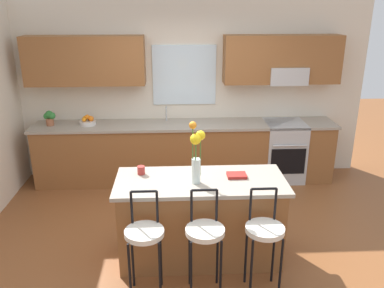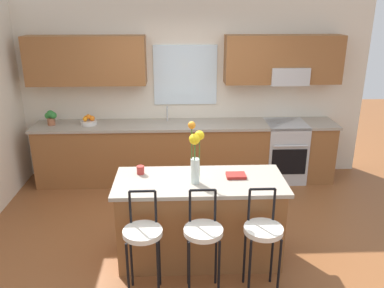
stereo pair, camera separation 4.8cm
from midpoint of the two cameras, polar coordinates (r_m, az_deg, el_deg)
name	(u,v)px [view 1 (the left image)]	position (r m, az deg, el deg)	size (l,w,h in m)	color
ground_plane	(190,239)	(4.83, -0.52, -13.50)	(14.00, 14.00, 0.00)	brown
back_wall_assembly	(186,81)	(6.13, -1.06, 9.01)	(5.60, 0.50, 2.70)	beige
counter_run	(185,152)	(6.14, -1.21, -1.10)	(4.56, 0.64, 0.92)	brown
sink_faucet	(166,112)	(6.09, -3.94, 4.57)	(0.02, 0.13, 0.23)	#B7BABC
oven_range	(283,151)	(6.35, 12.73, -0.96)	(0.60, 0.64, 0.92)	#B7BABC
kitchen_island	(200,219)	(4.31, 0.88, -10.69)	(1.76, 0.75, 0.92)	brown
bar_stool_near	(145,237)	(3.73, -7.20, -13.09)	(0.36, 0.36, 1.04)	black
bar_stool_middle	(205,235)	(3.72, 1.49, -12.96)	(0.36, 0.36, 1.04)	black
bar_stool_far	(264,234)	(3.80, 9.99, -12.55)	(0.36, 0.36, 1.04)	black
flower_vase	(196,150)	(3.90, 0.28, -0.93)	(0.16, 0.18, 0.65)	silver
mug_ceramic	(141,170)	(4.25, -7.64, -3.75)	(0.08, 0.08, 0.09)	#A52D28
cookbook	(237,175)	(4.19, 6.10, -4.49)	(0.20, 0.15, 0.03)	maroon
fruit_bowl_oranges	(88,121)	(6.12, -14.95, 3.16)	(0.24, 0.24, 0.16)	silver
potted_plant_small	(50,117)	(6.24, -19.98, 3.64)	(0.18, 0.12, 0.23)	#9E5B3D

